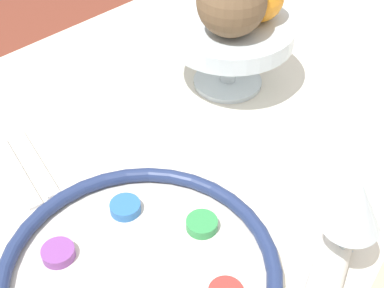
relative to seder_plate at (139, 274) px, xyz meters
The scene contains 6 objects.
seder_plate is the anchor object (origin of this frame).
wine_glass 0.27m from the seder_plate, 39.22° to the right, with size 0.07×0.07×0.15m.
fruit_stand 0.44m from the seder_plate, 28.54° to the left, with size 0.22×0.22×0.12m.
coconut 0.44m from the seder_plate, 27.65° to the left, with size 0.11×0.11×0.11m.
fork_left 0.27m from the seder_plate, 92.53° to the left, with size 0.05×0.16×0.01m.
fork_right 0.27m from the seder_plate, 86.17° to the left, with size 0.05×0.16×0.01m.
Camera 1 is at (-0.35, -0.34, 1.34)m, focal length 50.00 mm.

